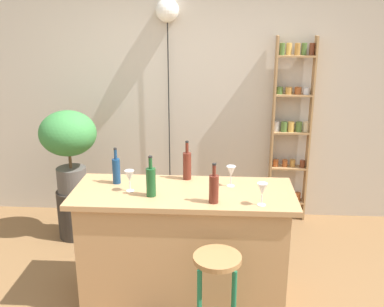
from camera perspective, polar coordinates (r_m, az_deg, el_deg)
name	(u,v)px	position (r m, az deg, el deg)	size (l,w,h in m)	color
back_wall	(195,91)	(4.83, 0.44, 8.03)	(6.40, 0.10, 2.80)	#BCB2A3
kitchen_counter	(184,245)	(3.58, -1.07, -11.60)	(1.68, 0.66, 0.92)	tan
bar_stool	(217,282)	(3.05, 3.21, -16.06)	(0.32, 0.32, 0.71)	#196642
spice_shelf	(291,127)	(4.83, 12.58, 3.30)	(0.40, 0.13, 1.99)	#A87F51
plant_stool	(75,213)	(4.74, -14.78, -7.42)	(0.34, 0.34, 0.50)	#2D2823
potted_plant	(68,140)	(4.47, -15.55, 1.66)	(0.55, 0.50, 0.82)	#514C47
bottle_soda_blue	(187,165)	(3.56, -0.64, -1.47)	(0.07, 0.07, 0.32)	#5B2319
bottle_vinegar	(151,181)	(3.26, -5.28, -3.53)	(0.07, 0.07, 0.31)	#194C23
bottle_olive_oil	(214,188)	(3.14, 2.81, -4.43)	(0.07, 0.07, 0.29)	#5B2319
bottle_sauce_amber	(116,170)	(3.53, -9.67, -2.11)	(0.06, 0.06, 0.29)	navy
wine_glass_left	(130,176)	(3.36, -8.01, -2.93)	(0.07, 0.07, 0.16)	silver
wine_glass_center	(231,172)	(3.43, 5.02, -2.37)	(0.07, 0.07, 0.16)	silver
wine_glass_right	(262,190)	(3.13, 8.98, -4.58)	(0.07, 0.07, 0.16)	silver
pendant_globe_light	(167,13)	(4.68, -3.18, 17.51)	(0.24, 0.24, 2.34)	black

